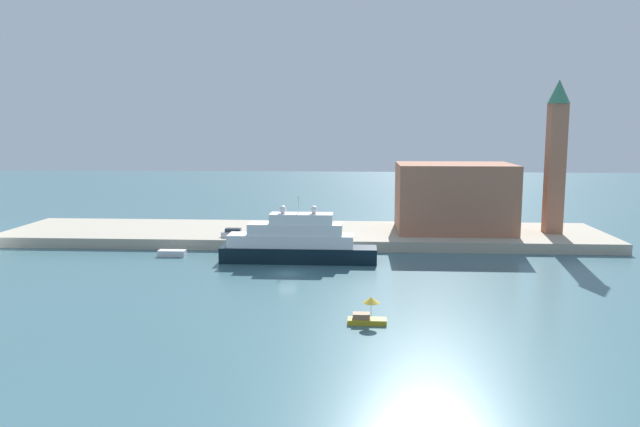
{
  "coord_description": "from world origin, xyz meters",
  "views": [
    {
      "loc": [
        10.06,
        -86.46,
        21.1
      ],
      "look_at": [
        4.35,
        6.0,
        7.94
      ],
      "focal_mm": 34.8,
      "sensor_mm": 36.0,
      "label": 1
    }
  ],
  "objects_px": {
    "bell_tower": "(556,151)",
    "person_figure": "(262,231)",
    "harbor_building": "(454,197)",
    "parked_car": "(234,233)",
    "small_motorboat": "(367,314)",
    "work_barge": "(172,253)",
    "mooring_bollard": "(331,238)",
    "large_yacht": "(296,243)"
  },
  "relations": [
    {
      "from": "small_motorboat",
      "to": "parked_car",
      "type": "xyz_separation_m",
      "value": [
        -22.76,
        41.59,
        1.31
      ]
    },
    {
      "from": "parked_car",
      "to": "mooring_bollard",
      "type": "distance_m",
      "value": 17.33
    },
    {
      "from": "small_motorboat",
      "to": "bell_tower",
      "type": "bearing_deg",
      "value": 55.13
    },
    {
      "from": "bell_tower",
      "to": "person_figure",
      "type": "distance_m",
      "value": 54.3
    },
    {
      "from": "work_barge",
      "to": "harbor_building",
      "type": "distance_m",
      "value": 51.42
    },
    {
      "from": "harbor_building",
      "to": "bell_tower",
      "type": "xyz_separation_m",
      "value": [
        17.54,
        -1.25,
        8.57
      ]
    },
    {
      "from": "work_barge",
      "to": "bell_tower",
      "type": "height_order",
      "value": "bell_tower"
    },
    {
      "from": "bell_tower",
      "to": "person_figure",
      "type": "xyz_separation_m",
      "value": [
        -52.14,
        -5.87,
        -14.0
      ]
    },
    {
      "from": "parked_car",
      "to": "large_yacht",
      "type": "bearing_deg",
      "value": -43.93
    },
    {
      "from": "parked_car",
      "to": "small_motorboat",
      "type": "bearing_deg",
      "value": -61.31
    },
    {
      "from": "harbor_building",
      "to": "mooring_bollard",
      "type": "distance_m",
      "value": 25.53
    },
    {
      "from": "small_motorboat",
      "to": "bell_tower",
      "type": "relative_size",
      "value": 0.15
    },
    {
      "from": "large_yacht",
      "to": "work_barge",
      "type": "distance_m",
      "value": 21.06
    },
    {
      "from": "harbor_building",
      "to": "person_figure",
      "type": "bearing_deg",
      "value": -168.37
    },
    {
      "from": "work_barge",
      "to": "bell_tower",
      "type": "xyz_separation_m",
      "value": [
        65.43,
        15.88,
        16.09
      ]
    },
    {
      "from": "bell_tower",
      "to": "parked_car",
      "type": "relative_size",
      "value": 6.11
    },
    {
      "from": "harbor_building",
      "to": "work_barge",
      "type": "bearing_deg",
      "value": -160.31
    },
    {
      "from": "small_motorboat",
      "to": "person_figure",
      "type": "distance_m",
      "value": 46.72
    },
    {
      "from": "harbor_building",
      "to": "parked_car",
      "type": "bearing_deg",
      "value": -167.66
    },
    {
      "from": "bell_tower",
      "to": "small_motorboat",
      "type": "bearing_deg",
      "value": -124.87
    },
    {
      "from": "bell_tower",
      "to": "person_figure",
      "type": "height_order",
      "value": "bell_tower"
    },
    {
      "from": "bell_tower",
      "to": "mooring_bollard",
      "type": "xyz_separation_m",
      "value": [
        -39.73,
        -9.93,
        -14.45
      ]
    },
    {
      "from": "small_motorboat",
      "to": "work_barge",
      "type": "bearing_deg",
      "value": 133.45
    },
    {
      "from": "work_barge",
      "to": "bell_tower",
      "type": "relative_size",
      "value": 0.16
    },
    {
      "from": "large_yacht",
      "to": "harbor_building",
      "type": "xyz_separation_m",
      "value": [
        27.22,
        20.27,
        4.97
      ]
    },
    {
      "from": "work_barge",
      "to": "large_yacht",
      "type": "bearing_deg",
      "value": -8.62
    },
    {
      "from": "large_yacht",
      "to": "bell_tower",
      "type": "bearing_deg",
      "value": 23.01
    },
    {
      "from": "bell_tower",
      "to": "person_figure",
      "type": "bearing_deg",
      "value": -173.58
    },
    {
      "from": "parked_car",
      "to": "person_figure",
      "type": "distance_m",
      "value": 4.96
    },
    {
      "from": "parked_car",
      "to": "mooring_bollard",
      "type": "relative_size",
      "value": 6.69
    },
    {
      "from": "large_yacht",
      "to": "parked_car",
      "type": "height_order",
      "value": "large_yacht"
    },
    {
      "from": "large_yacht",
      "to": "bell_tower",
      "type": "height_order",
      "value": "bell_tower"
    },
    {
      "from": "work_barge",
      "to": "parked_car",
      "type": "bearing_deg",
      "value": 44.88
    },
    {
      "from": "bell_tower",
      "to": "large_yacht",
      "type": "bearing_deg",
      "value": -156.99
    },
    {
      "from": "large_yacht",
      "to": "person_figure",
      "type": "relative_size",
      "value": 14.42
    },
    {
      "from": "harbor_building",
      "to": "mooring_bollard",
      "type": "xyz_separation_m",
      "value": [
        -22.19,
        -11.18,
        -5.87
      ]
    },
    {
      "from": "large_yacht",
      "to": "bell_tower",
      "type": "relative_size",
      "value": 0.89
    },
    {
      "from": "large_yacht",
      "to": "harbor_building",
      "type": "relative_size",
      "value": 1.16
    },
    {
      "from": "harbor_building",
      "to": "parked_car",
      "type": "distance_m",
      "value": 40.64
    },
    {
      "from": "small_motorboat",
      "to": "bell_tower",
      "type": "distance_m",
      "value": 61.63
    },
    {
      "from": "small_motorboat",
      "to": "parked_car",
      "type": "height_order",
      "value": "parked_car"
    },
    {
      "from": "small_motorboat",
      "to": "person_figure",
      "type": "relative_size",
      "value": 2.46
    }
  ]
}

